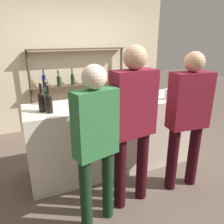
% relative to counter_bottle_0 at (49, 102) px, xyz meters
% --- Properties ---
extents(ground_plane, '(16.00, 16.00, 0.00)m').
position_rel_counter_bottle_0_xyz_m(ground_plane, '(0.85, 0.14, -1.15)').
color(ground_plane, brown).
extents(bar_counter, '(2.33, 0.70, 1.02)m').
position_rel_counter_bottle_0_xyz_m(bar_counter, '(0.85, 0.14, -0.64)').
color(bar_counter, beige).
rests_on(bar_counter, ground_plane).
extents(back_wall, '(3.93, 0.12, 2.80)m').
position_rel_counter_bottle_0_xyz_m(back_wall, '(0.85, 2.09, 0.25)').
color(back_wall, beige).
rests_on(back_wall, ground_plane).
extents(back_shelf, '(1.99, 0.18, 1.64)m').
position_rel_counter_bottle_0_xyz_m(back_shelf, '(0.86, 1.91, -0.06)').
color(back_shelf, '#4C3828').
rests_on(back_shelf, ground_plane).
extents(counter_bottle_0, '(0.08, 0.08, 0.33)m').
position_rel_counter_bottle_0_xyz_m(counter_bottle_0, '(0.00, 0.00, 0.00)').
color(counter_bottle_0, black).
rests_on(counter_bottle_0, bar_counter).
extents(counter_bottle_1, '(0.07, 0.07, 0.31)m').
position_rel_counter_bottle_0_xyz_m(counter_bottle_1, '(0.02, 0.36, -0.01)').
color(counter_bottle_1, black).
rests_on(counter_bottle_1, bar_counter).
extents(counter_bottle_2, '(0.08, 0.08, 0.34)m').
position_rel_counter_bottle_0_xyz_m(counter_bottle_2, '(0.62, 0.02, 0.00)').
color(counter_bottle_2, '#0F1956').
rests_on(counter_bottle_2, bar_counter).
extents(counter_bottle_3, '(0.08, 0.08, 0.32)m').
position_rel_counter_bottle_0_xyz_m(counter_bottle_3, '(1.59, 0.21, -0.01)').
color(counter_bottle_3, black).
rests_on(counter_bottle_3, bar_counter).
extents(counter_bottle_4, '(0.09, 0.09, 0.35)m').
position_rel_counter_bottle_0_xyz_m(counter_bottle_4, '(-0.07, 0.09, 0.00)').
color(counter_bottle_4, black).
rests_on(counter_bottle_4, bar_counter).
extents(cork_jar, '(0.10, 0.10, 0.15)m').
position_rel_counter_bottle_0_xyz_m(cork_jar, '(1.63, -0.05, -0.05)').
color(cork_jar, silver).
rests_on(cork_jar, bar_counter).
extents(customer_right, '(0.50, 0.25, 1.72)m').
position_rel_counter_bottle_0_xyz_m(customer_right, '(1.51, -0.63, -0.14)').
color(customer_right, black).
rests_on(customer_right, ground_plane).
extents(customer_center, '(0.49, 0.26, 1.80)m').
position_rel_counter_bottle_0_xyz_m(customer_center, '(0.76, -0.64, -0.09)').
color(customer_center, black).
rests_on(customer_center, ground_plane).
extents(customer_left, '(0.45, 0.28, 1.65)m').
position_rel_counter_bottle_0_xyz_m(customer_left, '(0.30, -0.78, -0.17)').
color(customer_left, black).
rests_on(customer_left, ground_plane).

